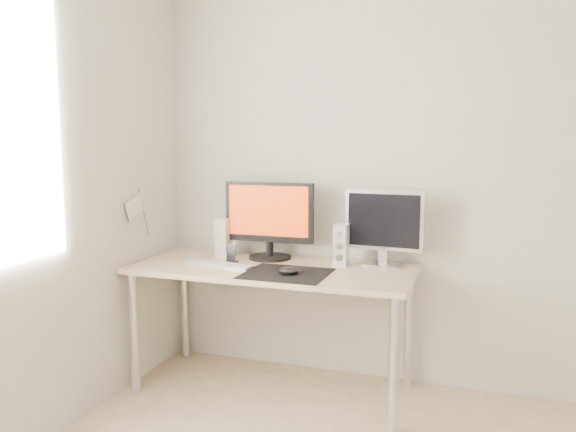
# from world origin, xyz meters

# --- Properties ---
(wall_back) EXTENTS (3.50, 0.00, 3.50)m
(wall_back) POSITION_xyz_m (0.00, 1.75, 1.25)
(wall_back) COLOR beige
(wall_back) RESTS_ON ground
(mousepad) EXTENTS (0.45, 0.40, 0.00)m
(mousepad) POSITION_xyz_m (-0.79, 1.23, 0.73)
(mousepad) COLOR black
(mousepad) RESTS_ON desk
(mouse) EXTENTS (0.11, 0.07, 0.04)m
(mouse) POSITION_xyz_m (-0.77, 1.20, 0.75)
(mouse) COLOR black
(mouse) RESTS_ON mousepad
(desk) EXTENTS (1.60, 0.70, 0.73)m
(desk) POSITION_xyz_m (-0.93, 1.38, 0.65)
(desk) COLOR #D1B587
(desk) RESTS_ON ground
(main_monitor) EXTENTS (0.55, 0.26, 0.47)m
(main_monitor) POSITION_xyz_m (-1.02, 1.57, 0.98)
(main_monitor) COLOR black
(main_monitor) RESTS_ON desk
(second_monitor) EXTENTS (0.45, 0.18, 0.43)m
(second_monitor) POSITION_xyz_m (-0.33, 1.60, 0.97)
(second_monitor) COLOR silver
(second_monitor) RESTS_ON desk
(speaker_left) EXTENTS (0.08, 0.09, 0.24)m
(speaker_left) POSITION_xyz_m (-1.31, 1.54, 0.85)
(speaker_left) COLOR silver
(speaker_left) RESTS_ON desk
(speaker_right) EXTENTS (0.08, 0.09, 0.24)m
(speaker_right) POSITION_xyz_m (-0.57, 1.53, 0.85)
(speaker_right) COLOR silver
(speaker_right) RESTS_ON desk
(keyboard) EXTENTS (0.43, 0.18, 0.02)m
(keyboard) POSITION_xyz_m (-1.22, 1.30, 0.74)
(keyboard) COLOR silver
(keyboard) RESTS_ON desk
(phone_dock) EXTENTS (0.07, 0.06, 0.12)m
(phone_dock) POSITION_xyz_m (-1.19, 1.38, 0.77)
(phone_dock) COLOR black
(phone_dock) RESTS_ON desk
(pennant) EXTENTS (0.01, 0.23, 0.29)m
(pennant) POSITION_xyz_m (-1.72, 1.24, 1.05)
(pennant) COLOR #A57F54
(pennant) RESTS_ON wall_left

